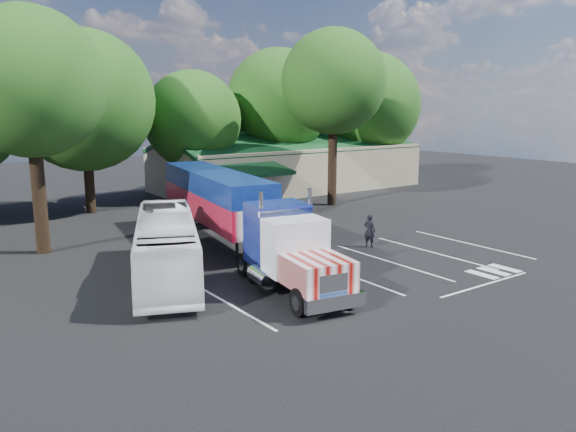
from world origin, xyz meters
TOP-DOWN VIEW (x-y plane):
  - ground at (0.00, 0.00)m, footprint 120.00×120.00m
  - event_hall at (13.74, 17.81)m, footprint 24.20×14.12m
  - tree_row_c at (-5.00, 16.20)m, footprint 10.00×10.00m
  - tree_row_d at (4.00, 17.50)m, footprint 8.00×8.00m
  - tree_row_e at (13.00, 18.00)m, footprint 9.60×9.60m
  - tree_row_f at (23.00, 16.80)m, footprint 10.40×10.40m
  - tree_near_left at (-10.50, 6.00)m, footprint 7.60×7.60m
  - tree_near_right at (11.50, 8.50)m, footprint 8.00×8.00m
  - semi_truck at (-2.18, 0.49)m, footprint 5.84×20.29m
  - woman at (4.50, -3.12)m, footprint 0.65×0.78m
  - bicycle at (1.80, 7.59)m, footprint 1.29×1.98m
  - tour_bus at (-7.00, -2.12)m, footprint 6.50×10.92m
  - silver_sedan at (5.00, 11.81)m, footprint 5.02×2.54m

SIDE VIEW (x-z plane):
  - ground at x=0.00m, z-range 0.00..0.00m
  - bicycle at x=1.80m, z-range 0.00..0.98m
  - silver_sedan at x=5.00m, z-range 0.00..1.58m
  - woman at x=4.50m, z-range 0.00..1.83m
  - tour_bus at x=-7.00m, z-range 0.00..3.00m
  - event_hall at x=13.74m, z-range -0.56..4.99m
  - semi_truck at x=-2.18m, z-range 0.28..4.50m
  - tree_row_d at x=4.00m, z-range 1.28..11.88m
  - tree_row_f at x=23.00m, z-range 1.29..14.29m
  - tree_row_c at x=-5.00m, z-range 1.51..14.56m
  - tree_row_e at x=13.00m, z-range 1.64..14.54m
  - tree_near_left at x=-10.50m, z-range 2.49..15.14m
  - tree_near_right at x=11.50m, z-range 2.71..16.21m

